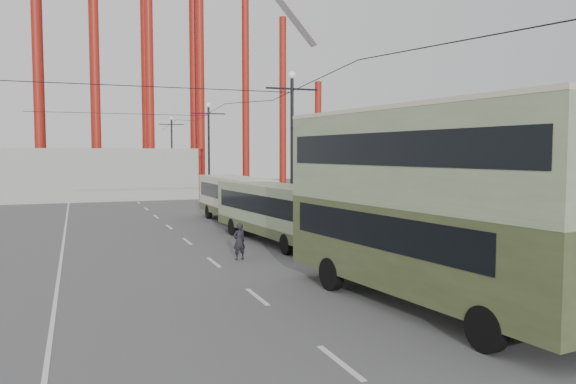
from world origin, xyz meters
name	(u,v)px	position (x,y,z in m)	size (l,w,h in m)	color
ground	(341,330)	(0.00, 0.00, 0.00)	(160.00, 160.00, 0.00)	#555558
road_markings	(178,232)	(-0.86, 19.70, 0.01)	(12.52, 120.00, 0.01)	silver
lamp_post_mid	(292,151)	(5.60, 18.00, 4.68)	(3.20, 0.44, 9.32)	black
lamp_post_far	(209,152)	(5.60, 40.00, 4.68)	(3.20, 0.44, 9.32)	black
lamp_post_distant	(172,152)	(5.60, 62.00, 4.68)	(3.20, 0.44, 9.32)	black
fairground_shed	(79,174)	(-6.00, 47.00, 2.50)	(22.00, 10.00, 5.00)	#A2A29D
double_decker_bus	(425,196)	(3.20, 1.03, 3.32)	(4.15, 11.29, 5.92)	#384123
single_decker_green	(275,210)	(3.18, 14.20, 1.67)	(3.47, 10.64, 2.96)	gray
single_decker_cream	(235,197)	(3.45, 22.83, 1.68)	(2.78, 9.68, 2.98)	beige
pedestrian	(239,241)	(0.16, 10.20, 0.80)	(0.58, 0.38, 1.59)	black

